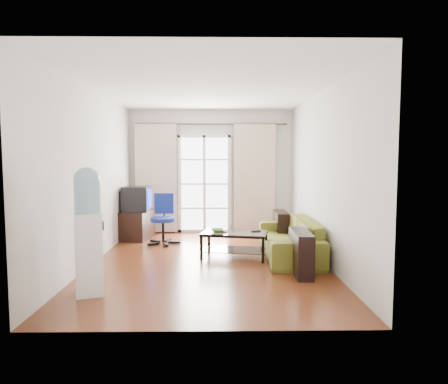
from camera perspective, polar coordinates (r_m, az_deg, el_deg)
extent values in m
plane|color=brown|center=(6.45, -2.20, -9.83)|extent=(5.20, 5.20, 0.00)
plane|color=white|center=(6.34, -2.27, 14.52)|extent=(5.20, 5.20, 0.00)
cube|color=silver|center=(8.85, -1.84, 2.96)|extent=(3.60, 0.02, 2.70)
cube|color=silver|center=(3.66, -3.19, 0.49)|extent=(3.60, 0.02, 2.70)
cube|color=silver|center=(6.54, -18.20, 2.12)|extent=(0.02, 5.20, 2.70)
cube|color=silver|center=(6.46, 13.94, 2.18)|extent=(0.02, 5.20, 2.70)
cube|color=white|center=(8.82, -2.81, 1.16)|extent=(1.01, 0.02, 2.04)
cube|color=white|center=(8.80, -2.82, 1.16)|extent=(1.16, 0.06, 2.15)
cylinder|color=#4C3F2D|center=(8.78, -1.87, 9.67)|extent=(3.30, 0.04, 0.04)
cube|color=beige|center=(8.84, -9.66, 1.92)|extent=(0.90, 0.07, 2.35)
cube|color=beige|center=(8.77, 4.37, 1.95)|extent=(0.90, 0.07, 2.35)
cube|color=#9B9B9D|center=(8.86, 3.36, -3.67)|extent=(0.64, 0.12, 0.64)
imported|color=brown|center=(6.82, 9.30, -6.44)|extent=(2.15, 0.92, 0.62)
cube|color=silver|center=(6.59, 1.52, -5.78)|extent=(1.15, 0.81, 0.01)
cube|color=black|center=(6.65, 1.52, -8.24)|extent=(1.08, 0.73, 0.01)
cube|color=black|center=(6.47, -3.26, -7.88)|extent=(0.05, 0.05, 0.42)
cube|color=black|center=(6.30, 5.60, -8.23)|extent=(0.05, 0.05, 0.42)
cube|color=black|center=(6.98, -2.16, -6.93)|extent=(0.05, 0.05, 0.42)
cube|color=black|center=(6.83, 6.04, -7.22)|extent=(0.05, 0.05, 0.42)
imported|color=#2E7F3C|center=(6.54, -0.96, -5.54)|extent=(0.26, 0.26, 0.06)
imported|color=#9E2813|center=(6.62, -1.12, -5.56)|extent=(0.22, 0.27, 0.02)
cube|color=black|center=(6.62, 4.56, -5.60)|extent=(0.17, 0.08, 0.02)
cube|color=black|center=(8.33, -12.36, -4.60)|extent=(0.64, 0.86, 0.58)
cube|color=black|center=(8.21, -12.37, -0.95)|extent=(0.51, 0.56, 0.50)
cube|color=#0C19E5|center=(8.15, -10.61, -0.95)|extent=(0.03, 0.44, 0.37)
cube|color=black|center=(8.26, -13.84, -0.94)|extent=(0.16, 0.37, 0.33)
cylinder|color=black|center=(7.73, -8.68, -5.60)|extent=(0.05, 0.05, 0.49)
cylinder|color=navy|center=(7.69, -8.70, -3.90)|extent=(0.46, 0.46, 0.07)
cube|color=navy|center=(7.86, -8.55, -1.61)|extent=(0.38, 0.06, 0.40)
cube|color=white|center=(5.07, -18.73, -8.39)|extent=(0.39, 0.39, 0.98)
cylinder|color=#83B4CA|center=(4.96, -18.94, -0.61)|extent=(0.30, 0.30, 0.39)
sphere|color=#83B4CA|center=(4.95, -19.00, 1.66)|extent=(0.30, 0.30, 0.30)
cube|color=black|center=(5.01, -17.05, -4.57)|extent=(0.08, 0.13, 0.10)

